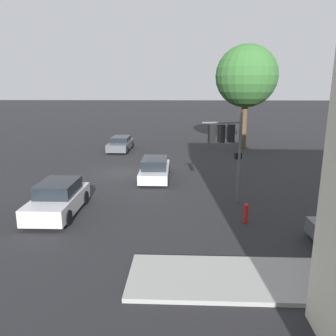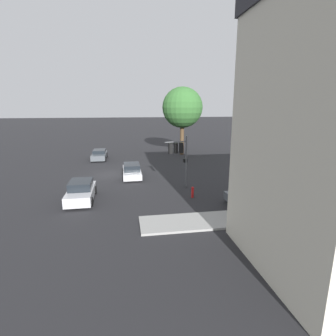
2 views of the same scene
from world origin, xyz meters
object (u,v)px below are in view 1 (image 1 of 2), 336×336
(crossing_car_1, at_px, (58,199))
(crossing_car_2, at_px, (121,144))
(fire_hydrant, at_px, (246,213))
(crossing_car_0, at_px, (155,169))
(traffic_signal, at_px, (226,140))
(street_tree, at_px, (246,76))

(crossing_car_1, height_order, crossing_car_2, crossing_car_1)
(crossing_car_1, bearing_deg, fire_hydrant, 84.36)
(crossing_car_0, relative_size, crossing_car_2, 1.02)
(traffic_signal, bearing_deg, crossing_car_1, 89.29)
(street_tree, xyz_separation_m, fire_hydrant, (19.44, -3.36, -6.56))
(traffic_signal, bearing_deg, crossing_car_2, 15.65)
(crossing_car_1, xyz_separation_m, crossing_car_2, (-16.72, -0.03, -0.10))
(street_tree, bearing_deg, traffic_signal, -13.44)
(crossing_car_0, distance_m, crossing_car_1, 7.73)
(traffic_signal, xyz_separation_m, crossing_car_1, (1.81, -8.18, -2.64))
(crossing_car_1, bearing_deg, street_tree, 146.29)
(street_tree, height_order, crossing_car_0, street_tree)
(crossing_car_1, height_order, fire_hydrant, crossing_car_1)
(traffic_signal, height_order, fire_hydrant, traffic_signal)
(crossing_car_2, bearing_deg, traffic_signal, 29.54)
(traffic_signal, relative_size, crossing_car_2, 1.01)
(street_tree, distance_m, crossing_car_0, 15.89)
(crossing_car_2, height_order, fire_hydrant, crossing_car_2)
(traffic_signal, distance_m, crossing_car_0, 6.76)
(street_tree, xyz_separation_m, crossing_car_0, (12.12, -8.05, -6.39))
(traffic_signal, bearing_deg, street_tree, -26.63)
(street_tree, relative_size, traffic_signal, 2.12)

